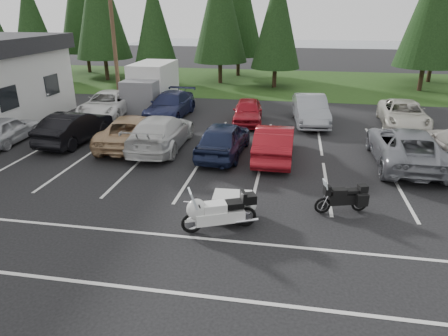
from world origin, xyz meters
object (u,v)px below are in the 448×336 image
car_near_0 (6,130)px  adventure_motorcycle (342,195)px  car_near_2 (134,130)px  car_far_2 (248,111)px  touring_motorcycle (219,209)px  car_near_1 (75,127)px  box_truck (149,86)px  car_near_3 (161,132)px  car_near_4 (224,139)px  car_far_4 (403,114)px  utility_pole (114,36)px  car_near_6 (406,147)px  car_far_0 (108,104)px  cargo_trailer (232,205)px  car_near_5 (275,142)px  car_far_1 (170,105)px  car_far_3 (310,110)px

car_near_0 → adventure_motorcycle: 16.67m
car_near_2 → car_far_2: size_ratio=1.31×
car_near_0 → touring_motorcycle: (12.17, -6.61, 0.03)m
car_near_0 → car_near_1: bearing=-169.3°
box_truck → car_near_1: box_truck is taller
car_near_1 → car_near_3: (4.62, -0.18, 0.02)m
car_near_4 → car_far_4: bearing=-141.5°
utility_pole → car_near_4: bearing=-43.4°
car_near_6 → box_truck: bearing=-29.3°
car_near_6 → car_far_0: (-16.47, 5.79, -0.05)m
car_near_6 → adventure_motorcycle: bearing=59.0°
cargo_trailer → adventure_motorcycle: size_ratio=0.88×
box_truck → car_near_4: 10.97m
car_near_3 → car_far_4: car_near_3 is taller
utility_pole → car_near_2: utility_pole is taller
car_near_0 → car_near_2: size_ratio=0.74×
car_near_5 → car_near_6: 5.65m
car_near_0 → car_near_5: size_ratio=0.86×
car_far_1 → car_far_4: (13.82, 0.24, -0.03)m
car_near_2 → touring_motorcycle: bearing=123.9°
car_near_0 → car_far_4: 21.51m
car_near_4 → car_near_6: size_ratio=0.80×
car_near_6 → car_far_4: size_ratio=1.11×
car_far_2 → adventure_motorcycle: size_ratio=2.05×
car_far_0 → car_near_5: bearing=-32.5°
car_near_3 → car_near_0: bearing=3.3°
car_near_6 → cargo_trailer: 8.99m
car_far_1 → car_near_5: bearing=-40.4°
box_truck → touring_motorcycle: bearing=-63.4°
car_near_2 → car_far_3: size_ratio=1.09×
car_near_3 → car_far_2: size_ratio=1.33×
car_far_1 → adventure_motorcycle: (9.32, -11.18, -0.14)m
car_near_5 → touring_motorcycle: 6.76m
car_near_5 → car_near_6: (5.64, 0.25, 0.03)m
car_far_0 → car_far_2: 8.92m
car_far_1 → car_far_4: size_ratio=1.00×
car_far_2 → car_near_1: bearing=-152.4°
touring_motorcycle → adventure_motorcycle: touring_motorcycle is taller
cargo_trailer → car_far_3: bearing=74.2°
box_truck → car_far_1: size_ratio=1.07×
car_near_4 → car_near_2: bearing=-5.1°
car_near_0 → car_far_3: size_ratio=0.81×
utility_pole → car_far_0: 4.53m
box_truck → car_near_5: size_ratio=1.18×
car_far_2 → car_near_0: bearing=-157.5°
car_near_2 → car_far_1: car_far_1 is taller
car_near_0 → car_near_1: (3.36, 0.74, 0.09)m
box_truck → car_near_4: (6.67, -8.69, -0.65)m
box_truck → utility_pole: bearing=-166.0°
box_truck → car_near_3: 8.96m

